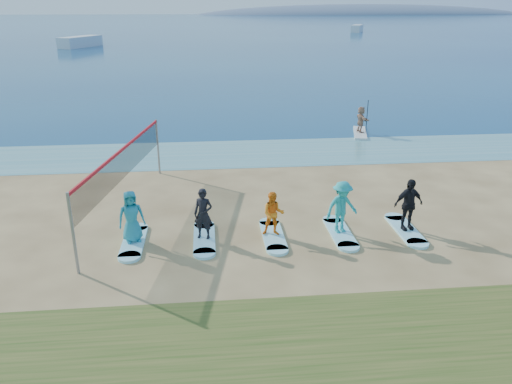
{
  "coord_description": "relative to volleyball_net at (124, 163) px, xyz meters",
  "views": [
    {
      "loc": [
        -3.0,
        -14.25,
        7.35
      ],
      "look_at": [
        -1.39,
        2.0,
        1.1
      ],
      "focal_mm": 35.0,
      "sensor_mm": 36.0,
      "label": 1
    }
  ],
  "objects": [
    {
      "name": "student_3",
      "position": [
        7.39,
        -2.62,
        -0.92
      ],
      "size": [
        1.3,
        0.99,
        1.79
      ],
      "primitive_type": "imported",
      "rotation": [
        0.0,
        0.0,
        0.31
      ],
      "color": "teal",
      "rests_on": "surfboard_3"
    },
    {
      "name": "surfboard_2",
      "position": [
        5.1,
        -2.62,
        -1.86
      ],
      "size": [
        0.7,
        2.2,
        0.09
      ],
      "primitive_type": "cube",
      "color": "#A0ECF8",
      "rests_on": "ground"
    },
    {
      "name": "shallow_water",
      "position": [
        6.06,
        7.24,
        -1.9
      ],
      "size": [
        600.0,
        600.0,
        0.0
      ],
      "primitive_type": "plane",
      "color": "teal",
      "rests_on": "ground"
    },
    {
      "name": "ocean",
      "position": [
        6.06,
        156.74,
        -1.9
      ],
      "size": [
        600.0,
        600.0,
        0.0
      ],
      "primitive_type": "plane",
      "color": "navy",
      "rests_on": "ground"
    },
    {
      "name": "volleyball_net",
      "position": [
        0.0,
        0.0,
        0.0
      ],
      "size": [
        1.71,
        8.94,
        2.5
      ],
      "rotation": [
        0.0,
        0.0,
        -0.18
      ],
      "color": "gray",
      "rests_on": "ground"
    },
    {
      "name": "student_2",
      "position": [
        5.1,
        -2.62,
        -1.07
      ],
      "size": [
        0.79,
        0.65,
        1.49
      ],
      "primitive_type": "imported",
      "rotation": [
        0.0,
        0.0,
        -0.12
      ],
      "color": "orange",
      "rests_on": "surfboard_2"
    },
    {
      "name": "student_1",
      "position": [
        2.82,
        -2.62,
        -0.97
      ],
      "size": [
        0.7,
        0.56,
        1.69
      ],
      "primitive_type": "imported",
      "rotation": [
        0.0,
        0.0,
        -0.28
      ],
      "color": "black",
      "rests_on": "surfboard_1"
    },
    {
      "name": "surfboard_4",
      "position": [
        9.68,
        -2.62,
        -1.86
      ],
      "size": [
        0.7,
        2.2,
        0.09
      ],
      "primitive_type": "cube",
      "color": "#A0ECF8",
      "rests_on": "ground"
    },
    {
      "name": "boat_offshore_b",
      "position": [
        41.89,
        112.66,
        -1.9
      ],
      "size": [
        4.73,
        6.86,
        1.77
      ],
      "primitive_type": "cube",
      "rotation": [
        0.0,
        0.0,
        -0.44
      ],
      "color": "silver",
      "rests_on": "ground"
    },
    {
      "name": "boat_offshore_a",
      "position": [
        -18.1,
        73.86,
        -1.9
      ],
      "size": [
        6.13,
        9.29,
        1.77
      ],
      "primitive_type": "cube",
      "rotation": [
        0.0,
        0.0,
        -0.42
      ],
      "color": "silver",
      "rests_on": "ground"
    },
    {
      "name": "surfboard_1",
      "position": [
        2.82,
        -2.62,
        -1.86
      ],
      "size": [
        0.7,
        2.2,
        0.09
      ],
      "primitive_type": "cube",
      "color": "#A0ECF8",
      "rests_on": "ground"
    },
    {
      "name": "paddleboarder",
      "position": [
        12.05,
        10.61,
        -1.03
      ],
      "size": [
        0.64,
        1.45,
        1.51
      ],
      "primitive_type": "imported",
      "rotation": [
        0.0,
        0.0,
        1.71
      ],
      "color": "tan",
      "rests_on": "paddleboard"
    },
    {
      "name": "surfboard_0",
      "position": [
        0.53,
        -2.62,
        -1.86
      ],
      "size": [
        0.7,
        2.2,
        0.09
      ],
      "primitive_type": "cube",
      "color": "#A0ECF8",
      "rests_on": "ground"
    },
    {
      "name": "island_ridge",
      "position": [
        101.06,
        296.74,
        -1.9
      ],
      "size": [
        220.0,
        56.0,
        18.0
      ],
      "primitive_type": "ellipsoid",
      "color": "slate",
      "rests_on": "ground"
    },
    {
      "name": "paddleboard",
      "position": [
        12.05,
        10.61,
        -1.84
      ],
      "size": [
        1.42,
        3.08,
        0.12
      ],
      "primitive_type": "cube",
      "rotation": [
        0.0,
        0.0,
        -0.25
      ],
      "color": "silver",
      "rests_on": "ground"
    },
    {
      "name": "surfboard_3",
      "position": [
        7.39,
        -2.62,
        -1.86
      ],
      "size": [
        0.7,
        2.2,
        0.09
      ],
      "primitive_type": "cube",
      "color": "#A0ECF8",
      "rests_on": "ground"
    },
    {
      "name": "ground",
      "position": [
        6.06,
        -3.26,
        -1.9
      ],
      "size": [
        600.0,
        600.0,
        0.0
      ],
      "primitive_type": "plane",
      "color": "tan",
      "rests_on": "ground"
    },
    {
      "name": "student_4",
      "position": [
        9.68,
        -2.62,
        -0.92
      ],
      "size": [
        1.11,
        0.61,
        1.79
      ],
      "primitive_type": "imported",
      "rotation": [
        0.0,
        0.0,
        0.17
      ],
      "color": "black",
      "rests_on": "surfboard_4"
    },
    {
      "name": "student_0",
      "position": [
        0.53,
        -2.62,
        -0.96
      ],
      "size": [
        0.96,
        0.77,
        1.71
      ],
      "primitive_type": "imported",
      "rotation": [
        0.0,
        0.0,
        0.31
      ],
      "color": "teal",
      "rests_on": "surfboard_0"
    }
  ]
}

